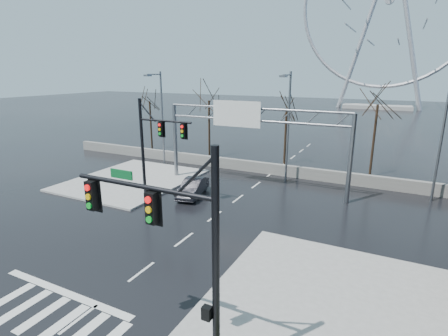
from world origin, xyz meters
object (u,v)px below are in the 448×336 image
Objects in this scene: ferris_wheel at (389,7)px; car at (193,188)px; signal_mast_near at (177,239)px; sign_gantry at (249,130)px; signal_mast_far at (153,140)px.

car is at bearing -95.87° from ferris_wheel.
signal_mast_near is 0.49× the size of sign_gantry.
car is (-3.26, -3.98, -4.46)m from sign_gantry.
signal_mast_near is at bearing -71.80° from car.
sign_gantry is (5.49, 6.00, 0.35)m from signal_mast_far.
signal_mast_near is 0.16× the size of ferris_wheel.
signal_mast_near is 1.84× the size of car.
ferris_wheel reaches higher than car.
signal_mast_near is 17.03m from signal_mast_far.
ferris_wheel is (10.87, 86.04, 21.30)m from signal_mast_far.
sign_gantry is at bearing 106.19° from signal_mast_near.
car is (-8.78, 15.02, -4.16)m from signal_mast_near.
sign_gantry is (-5.52, 19.00, 0.31)m from signal_mast_near.
sign_gantry is at bearing 38.53° from car.
sign_gantry is 6.81m from car.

